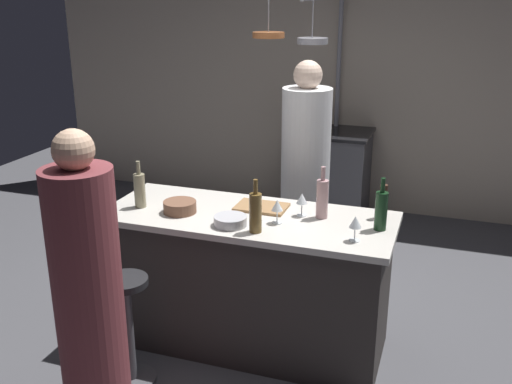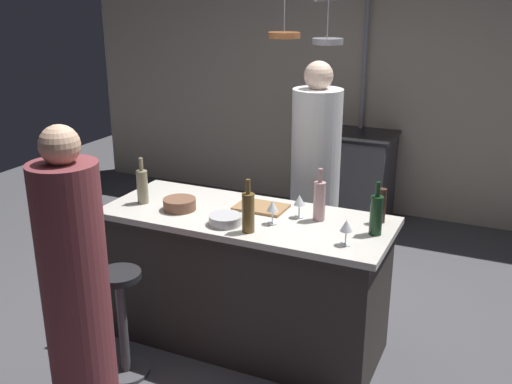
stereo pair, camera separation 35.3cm
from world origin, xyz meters
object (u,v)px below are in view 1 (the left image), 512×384
object	(u,v)px
stove_range	(329,174)
mixing_bowl_steel	(230,221)
wine_glass_by_chef	(302,200)
bar_stool_left	(129,326)
guest_left	(89,301)
pepper_mill	(383,201)
wine_bottle_white	(140,190)
cutting_board	(261,207)
wine_bottle_amber	(255,212)
wine_glass_near_right_guest	(355,223)
chef	(305,184)
wine_bottle_red	(381,210)
wine_bottle_rose	(322,198)
mixing_bowl_wooden	(180,207)
wine_glass_near_left_guest	(277,206)

from	to	relation	value
stove_range	mixing_bowl_steel	distance (m)	2.69
wine_glass_by_chef	mixing_bowl_steel	xyz separation A→B (m)	(-0.36, -0.28, -0.08)
bar_stool_left	guest_left	distance (m)	0.54
pepper_mill	wine_bottle_white	xyz separation A→B (m)	(-1.48, -0.31, 0.01)
mixing_bowl_steel	stove_range	bearing A→B (deg)	89.10
guest_left	cutting_board	xyz separation A→B (m)	(0.52, 1.14, 0.16)
wine_bottle_amber	wine_glass_near_right_guest	size ratio (longest dim) A/B	2.15
guest_left	pepper_mill	distance (m)	1.78
wine_bottle_white	wine_glass_by_chef	distance (m)	1.03
stove_range	cutting_board	xyz separation A→B (m)	(0.04, -2.32, 0.46)
stove_range	pepper_mill	xyz separation A→B (m)	(0.79, -2.23, 0.56)
chef	pepper_mill	distance (m)	1.03
stove_range	wine_glass_near_right_guest	bearing A→B (deg)	-75.37
guest_left	wine_bottle_red	distance (m)	1.67
cutting_board	bar_stool_left	bearing A→B (deg)	-126.45
wine_bottle_red	wine_glass_by_chef	size ratio (longest dim) A/B	2.13
wine_bottle_rose	cutting_board	bearing A→B (deg)	175.42
wine_bottle_amber	mixing_bowl_steel	distance (m)	0.20
chef	pepper_mill	xyz separation A→B (m)	(0.67, -0.75, 0.20)
bar_stool_left	wine_bottle_rose	bearing A→B (deg)	37.18
wine_bottle_amber	mixing_bowl_wooden	xyz separation A→B (m)	(-0.55, 0.14, -0.09)
wine_glass_near_left_guest	stove_range	bearing A→B (deg)	94.71
cutting_board	wine_bottle_red	world-z (taller)	wine_bottle_red
pepper_mill	wine_bottle_amber	distance (m)	0.80
wine_glass_near_right_guest	wine_glass_by_chef	size ratio (longest dim) A/B	1.00
wine_bottle_white	wine_bottle_rose	bearing A→B (deg)	9.53
cutting_board	wine_bottle_white	bearing A→B (deg)	-163.27
wine_bottle_amber	wine_glass_near_right_guest	bearing A→B (deg)	5.42
stove_range	cutting_board	size ratio (longest dim) A/B	2.78
stove_range	cutting_board	world-z (taller)	cutting_board
wine_bottle_rose	wine_bottle_amber	xyz separation A→B (m)	(-0.31, -0.34, -0.00)
pepper_mill	wine_bottle_amber	bearing A→B (deg)	-145.03
wine_bottle_white	mixing_bowl_steel	bearing A→B (deg)	-9.18
chef	bar_stool_left	bearing A→B (deg)	-111.58
wine_bottle_red	wine_bottle_rose	bearing A→B (deg)	168.17
mixing_bowl_wooden	guest_left	bearing A→B (deg)	-94.12
cutting_board	mixing_bowl_steel	size ratio (longest dim) A/B	1.64
chef	cutting_board	bearing A→B (deg)	-94.93
wine_bottle_red	wine_glass_by_chef	bearing A→B (deg)	172.46
bar_stool_left	wine_bottle_red	distance (m)	1.60
chef	wine_glass_near_left_guest	world-z (taller)	chef
chef	mixing_bowl_steel	world-z (taller)	chef
guest_left	wine_bottle_rose	distance (m)	1.46
cutting_board	wine_bottle_amber	size ratio (longest dim) A/B	1.02
chef	mixing_bowl_steel	distance (m)	1.18
chef	wine_glass_by_chef	distance (m)	0.92
bar_stool_left	wine_glass_near_right_guest	distance (m)	1.43
mixing_bowl_wooden	wine_bottle_red	bearing A→B (deg)	5.77
stove_range	guest_left	bearing A→B (deg)	-97.94
chef	mixing_bowl_wooden	xyz separation A→B (m)	(-0.53, -1.07, 0.13)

